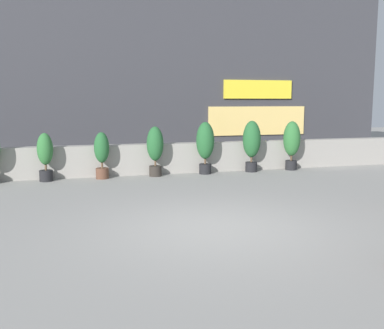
% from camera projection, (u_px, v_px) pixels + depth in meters
% --- Properties ---
extents(ground_plane, '(48.00, 48.00, 0.00)m').
position_uv_depth(ground_plane, '(216.00, 228.00, 7.77)').
color(ground_plane, gray).
extents(planter_wall, '(18.00, 0.40, 0.90)m').
position_uv_depth(planter_wall, '(151.00, 159.00, 13.42)').
color(planter_wall, gray).
rests_on(planter_wall, ground).
extents(building_backdrop, '(20.00, 2.08, 6.50)m').
position_uv_depth(building_backdrop, '(130.00, 72.00, 16.83)').
color(building_backdrop, '#38383D').
rests_on(building_backdrop, ground).
extents(potted_plant_1, '(0.42, 0.42, 1.32)m').
position_uv_depth(potted_plant_1, '(45.00, 154.00, 12.14)').
color(potted_plant_1, black).
rests_on(potted_plant_1, ground).
extents(potted_plant_2, '(0.42, 0.42, 1.31)m').
position_uv_depth(potted_plant_2, '(102.00, 153.00, 12.55)').
color(potted_plant_2, brown).
rests_on(potted_plant_2, ground).
extents(potted_plant_3, '(0.49, 0.49, 1.44)m').
position_uv_depth(potted_plant_3, '(155.00, 148.00, 12.95)').
color(potted_plant_3, '#2D2823').
rests_on(potted_plant_3, ground).
extents(potted_plant_4, '(0.54, 0.54, 1.55)m').
position_uv_depth(potted_plant_4, '(205.00, 144.00, 13.35)').
color(potted_plant_4, black).
rests_on(potted_plant_4, ground).
extents(potted_plant_5, '(0.55, 0.55, 1.57)m').
position_uv_depth(potted_plant_5, '(252.00, 142.00, 13.75)').
color(potted_plant_5, black).
rests_on(potted_plant_5, ground).
extents(potted_plant_6, '(0.53, 0.53, 1.54)m').
position_uv_depth(potted_plant_6, '(292.00, 142.00, 14.13)').
color(potted_plant_6, black).
rests_on(potted_plant_6, ground).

